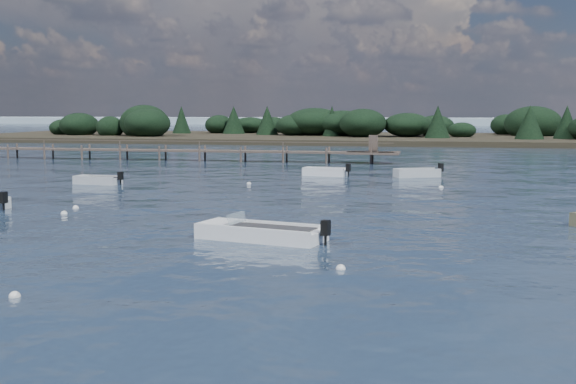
% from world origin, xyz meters
% --- Properties ---
extents(ground, '(400.00, 400.00, 0.00)m').
position_xyz_m(ground, '(0.00, 60.00, 0.00)').
color(ground, '#172537').
rests_on(ground, ground).
extents(tender_far_grey, '(3.63, 1.66, 1.16)m').
position_xyz_m(tender_far_grey, '(-12.78, 24.55, 0.16)').
color(tender_far_grey, '#AEB2B5').
rests_on(tender_far_grey, ground).
extents(tender_far_grey_b, '(3.83, 2.61, 1.31)m').
position_xyz_m(tender_far_grey_b, '(8.64, 34.55, 0.18)').
color(tender_far_grey_b, '#AEB2B5').
rests_on(tender_far_grey_b, ground).
extents(tender_far_white, '(3.80, 1.85, 1.27)m').
position_xyz_m(tender_far_white, '(1.59, 34.07, 0.18)').
color(tender_far_white, silver).
rests_on(tender_far_white, ground).
extents(dinghy_mid_white_a, '(5.53, 2.98, 1.27)m').
position_xyz_m(dinghy_mid_white_a, '(3.55, 6.10, 0.16)').
color(dinghy_mid_white_a, silver).
rests_on(dinghy_mid_white_a, ground).
extents(buoy_a, '(0.32, 0.32, 0.32)m').
position_xyz_m(buoy_a, '(-0.88, -3.87, 0.00)').
color(buoy_a, silver).
rests_on(buoy_a, ground).
extents(buoy_b, '(0.32, 0.32, 0.32)m').
position_xyz_m(buoy_b, '(7.40, 1.45, 0.00)').
color(buoy_b, silver).
rests_on(buoy_b, ground).
extents(buoy_c, '(0.32, 0.32, 0.32)m').
position_xyz_m(buoy_c, '(-7.68, 10.90, 0.00)').
color(buoy_c, silver).
rests_on(buoy_c, ground).
extents(buoy_e, '(0.32, 0.32, 0.32)m').
position_xyz_m(buoy_e, '(-2.53, 26.69, 0.00)').
color(buoy_e, silver).
rests_on(buoy_e, ground).
extents(buoy_extra_a, '(0.32, 0.32, 0.32)m').
position_xyz_m(buoy_extra_a, '(10.48, 27.01, 0.00)').
color(buoy_extra_a, silver).
rests_on(buoy_extra_a, ground).
extents(buoy_extra_b, '(0.32, 0.32, 0.32)m').
position_xyz_m(buoy_extra_b, '(-8.14, 12.91, 0.00)').
color(buoy_extra_b, silver).
rests_on(buoy_extra_b, ground).
extents(jetty, '(64.50, 3.20, 3.40)m').
position_xyz_m(jetty, '(-21.74, 47.99, 0.98)').
color(jetty, brown).
rests_on(jetty, ground).
extents(far_headland, '(190.00, 40.00, 5.80)m').
position_xyz_m(far_headland, '(25.00, 100.00, 1.96)').
color(far_headland, black).
rests_on(far_headland, ground).
extents(distant_haze, '(280.00, 20.00, 2.40)m').
position_xyz_m(distant_haze, '(-90.00, 230.00, 0.00)').
color(distant_haze, '#98AFBC').
rests_on(distant_haze, ground).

